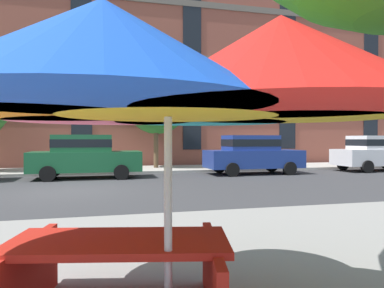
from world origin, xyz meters
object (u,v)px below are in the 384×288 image
(street_tree_middle, at_px, (157,104))
(picnic_table, at_px, (119,273))
(patio_umbrella, at_px, (168,81))
(sedan_green, at_px, (85,155))
(sedan_blue, at_px, (252,153))
(sedan_white, at_px, (377,152))

(street_tree_middle, bearing_deg, picnic_table, -99.94)
(street_tree_middle, relative_size, picnic_table, 2.53)
(street_tree_middle, bearing_deg, patio_umbrella, -98.54)
(sedan_green, distance_m, patio_umbrella, 12.79)
(sedan_green, bearing_deg, street_tree_middle, 45.66)
(sedan_green, relative_size, sedan_blue, 1.00)
(sedan_blue, relative_size, sedan_white, 1.00)
(street_tree_middle, height_order, picnic_table, street_tree_middle)
(picnic_table, bearing_deg, sedan_blue, 61.62)
(sedan_green, relative_size, street_tree_middle, 0.84)
(sedan_green, distance_m, street_tree_middle, 5.66)
(sedan_blue, relative_size, patio_umbrella, 1.23)
(sedan_blue, bearing_deg, street_tree_middle, 136.72)
(sedan_blue, xyz_separation_m, patio_umbrella, (-6.30, -12.70, 1.08))
(sedan_green, xyz_separation_m, street_tree_middle, (3.54, 3.63, 2.52))
(sedan_white, relative_size, picnic_table, 2.11)
(sedan_green, bearing_deg, sedan_blue, 0.00)
(sedan_green, bearing_deg, sedan_white, 0.00)
(sedan_white, xyz_separation_m, street_tree_middle, (-10.67, 3.63, 2.52))
(patio_umbrella, xyz_separation_m, picnic_table, (-0.34, 0.41, -1.54))
(patio_umbrella, bearing_deg, picnic_table, 129.50)
(picnic_table, bearing_deg, sedan_white, 42.40)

